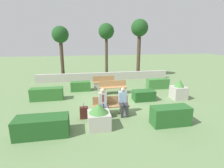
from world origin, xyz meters
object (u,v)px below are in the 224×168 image
bench_right_side (113,89)px  person_seated_man (103,101)px  bench_front (111,108)px  bench_left_side (104,84)px  person_seated_woman (123,100)px  tree_leftmost (60,37)px  tree_center_right (140,31)px  suitcase (84,113)px  tree_center_left (106,34)px  planter_corner_right (179,91)px  planter_corner_left (99,116)px

bench_right_side → person_seated_man: (-1.14, -3.39, 0.41)m
bench_front → bench_left_side: size_ratio=1.07×
person_seated_woman → tree_leftmost: tree_leftmost is taller
bench_left_side → tree_center_right: 6.44m
bench_left_side → person_seated_woman: (0.24, -4.96, 0.41)m
suitcase → tree_center_left: tree_center_left is taller
tree_leftmost → bench_left_side: bearing=-44.6°
person_seated_man → tree_center_left: size_ratio=0.27×
bench_left_side → suitcase: bench_left_side is taller
bench_left_side → person_seated_man: bearing=-94.9°
bench_right_side → tree_leftmost: 6.94m
bench_left_side → tree_leftmost: size_ratio=0.35×
bench_left_side → tree_center_right: bearing=44.8°
person_seated_man → tree_leftmost: (-2.53, 8.19, 3.01)m
suitcase → bench_right_side: bearing=59.4°
suitcase → person_seated_woman: bearing=2.5°
tree_center_left → tree_center_right: bearing=2.8°
tree_center_right → bench_left_side: bearing=-138.9°
person_seated_woman → tree_leftmost: (-3.51, 8.19, 3.02)m
tree_center_left → planter_corner_right: bearing=-61.5°
person_seated_man → tree_center_right: (4.55, 8.28, 3.58)m
person_seated_woman → planter_corner_left: person_seated_woman is taller
bench_front → tree_center_left: tree_center_left is taller
bench_front → person_seated_man: person_seated_man is taller
tree_center_left → tree_center_right: tree_center_right is taller
bench_left_side → planter_corner_left: 6.16m
person_seated_man → suitcase: size_ratio=1.79×
planter_corner_right → bench_front: bearing=-161.6°
planter_corner_left → tree_center_right: tree_center_right is taller
bench_left_side → tree_center_left: (0.68, 3.17, 3.74)m
suitcase → tree_center_left: 9.35m
bench_right_side → bench_front: bearing=-105.6°
planter_corner_right → tree_center_left: tree_center_left is taller
bench_left_side → planter_corner_left: (-1.07, -6.07, 0.18)m
planter_corner_left → tree_center_left: bearing=79.3°
bench_right_side → tree_center_left: (0.28, 4.74, 3.73)m
tree_center_left → suitcase: bearing=-105.9°
bench_front → person_seated_woman: bearing=-13.9°
bench_right_side → person_seated_man: size_ratio=1.37×
planter_corner_left → suitcase: bearing=120.2°
planter_corner_left → planter_corner_right: (5.26, 2.75, 0.02)m
bench_front → suitcase: 1.35m
person_seated_woman → planter_corner_left: size_ratio=1.25×
suitcase → tree_leftmost: size_ratio=0.16×
planter_corner_left → suitcase: (-0.59, 1.02, -0.23)m
planter_corner_left → tree_center_right: 11.24m
bench_front → person_seated_man: bearing=-161.4°
bench_left_side → bench_right_side: size_ratio=0.89×
tree_center_left → person_seated_woman: bearing=-93.1°
person_seated_man → person_seated_woman: 0.98m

